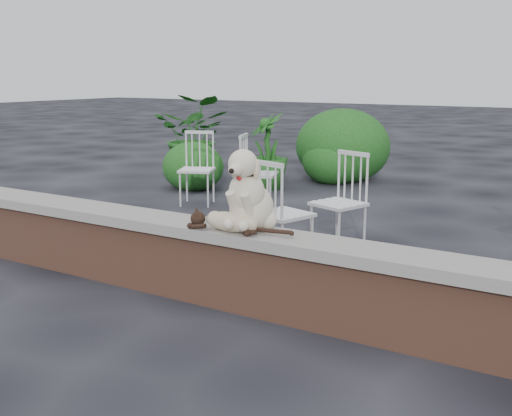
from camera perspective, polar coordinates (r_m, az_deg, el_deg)
The scene contains 12 objects.
ground at distance 4.72m, azimuth -2.74°, elevation -8.58°, with size 60.00×60.00×0.00m, color black.
brick_wall at distance 4.64m, azimuth -2.78°, elevation -5.69°, with size 6.00×0.30×0.50m, color brown.
capstone at distance 4.56m, azimuth -2.81°, elevation -2.22°, with size 6.20×0.40×0.08m, color slate.
dog at distance 4.43m, azimuth -0.41°, elevation 1.84°, with size 0.39×0.51×0.59m, color beige, non-canonical shape.
cat at distance 4.40m, azimuth -2.33°, elevation -1.15°, with size 0.93×0.22×0.16m, color #C1AD8A, non-canonical shape.
chair_e at distance 7.75m, azimuth 0.24°, elevation 3.22°, with size 0.56×0.56×0.94m, color silver, non-canonical shape.
chair_a at distance 8.13m, azimuth -5.40°, elevation 3.59°, with size 0.56×0.56×0.94m, color silver, non-canonical shape.
chair_b at distance 6.03m, azimuth 7.50°, elevation 0.54°, with size 0.56×0.56×0.94m, color silver, non-canonical shape.
chair_c at distance 5.53m, azimuth 2.51°, elevation -0.40°, with size 0.56×0.56×0.94m, color silver, non-canonical shape.
potted_plant_a at distance 10.44m, azimuth -5.56°, elevation 6.58°, with size 1.21×1.05×1.34m, color #184714.
potted_plant_b at distance 9.23m, azimuth 0.99°, elevation 5.21°, with size 0.63×0.63×1.12m, color #184714.
shrubbery at distance 9.90m, azimuth 5.75°, elevation 5.10°, with size 2.74×3.03×1.20m.
Camera 1 is at (2.52, -3.63, 1.67)m, focal length 44.06 mm.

